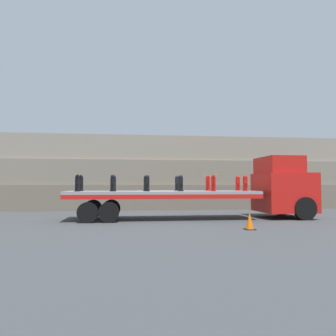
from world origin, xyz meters
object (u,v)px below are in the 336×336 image
(fire_hydrant_black_far_1, at_px, (114,183))
(fire_hydrant_black_near_2, at_px, (147,183))
(fire_hydrant_black_far_3, at_px, (177,183))
(fire_hydrant_red_near_5, at_px, (245,183))
(fire_hydrant_black_near_3, at_px, (181,183))
(fire_hydrant_black_near_1, at_px, (113,183))
(fire_hydrant_black_far_2, at_px, (146,183))
(fire_hydrant_red_near_4, at_px, (213,183))
(traffic_cone, at_px, (250,221))
(truck_cab, at_px, (285,187))
(flatbed_trailer, at_px, (149,197))
(fire_hydrant_red_far_5, at_px, (238,183))
(fire_hydrant_black_near_0, at_px, (77,183))
(fire_hydrant_black_far_0, at_px, (81,183))
(fire_hydrant_red_far_4, at_px, (208,183))

(fire_hydrant_black_far_1, xyz_separation_m, fire_hydrant_black_near_2, (1.57, -1.08, 0.00))
(fire_hydrant_black_far_3, relative_size, fire_hydrant_red_near_5, 1.00)
(fire_hydrant_black_far_3, bearing_deg, fire_hydrant_black_near_3, -90.00)
(fire_hydrant_red_near_5, bearing_deg, fire_hydrant_black_near_3, 180.00)
(fire_hydrant_black_far_3, bearing_deg, fire_hydrant_black_near_1, -161.07)
(fire_hydrant_black_far_2, height_order, fire_hydrant_red_near_4, same)
(fire_hydrant_red_near_4, height_order, traffic_cone, fire_hydrant_red_near_4)
(fire_hydrant_black_near_1, bearing_deg, fire_hydrant_black_far_2, 34.45)
(truck_cab, bearing_deg, fire_hydrant_black_far_1, 176.39)
(flatbed_trailer, xyz_separation_m, fire_hydrant_black_far_1, (-1.68, 0.54, 0.64))
(truck_cab, bearing_deg, fire_hydrant_red_far_5, 166.58)
(fire_hydrant_black_near_0, xyz_separation_m, fire_hydrant_red_near_5, (7.86, 0.00, 0.00))
(fire_hydrant_black_near_1, height_order, fire_hydrant_black_far_2, same)
(truck_cab, height_order, fire_hydrant_black_far_0, truck_cab)
(fire_hydrant_black_far_3, height_order, fire_hydrant_red_far_5, same)
(fire_hydrant_black_far_1, relative_size, fire_hydrant_black_near_3, 1.00)
(fire_hydrant_black_near_3, relative_size, fire_hydrant_red_near_5, 1.00)
(fire_hydrant_black_near_2, bearing_deg, fire_hydrant_black_near_1, 180.00)
(fire_hydrant_black_near_0, xyz_separation_m, fire_hydrant_red_far_5, (7.86, 1.08, 0.00))
(fire_hydrant_black_far_1, height_order, fire_hydrant_red_far_4, same)
(flatbed_trailer, bearing_deg, traffic_cone, -48.98)
(fire_hydrant_black_far_3, bearing_deg, fire_hydrant_red_far_4, 0.00)
(fire_hydrant_black_far_1, xyz_separation_m, traffic_cone, (5.16, -4.54, -1.41))
(fire_hydrant_black_far_3, bearing_deg, fire_hydrant_black_far_2, 180.00)
(fire_hydrant_black_near_1, height_order, fire_hydrant_black_near_3, same)
(fire_hydrant_black_near_1, relative_size, fire_hydrant_black_far_3, 1.00)
(fire_hydrant_black_near_3, bearing_deg, fire_hydrant_red_far_5, 18.93)
(fire_hydrant_black_near_1, distance_m, fire_hydrant_black_far_2, 1.91)
(fire_hydrant_black_near_3, bearing_deg, fire_hydrant_black_far_0, 167.12)
(fire_hydrant_black_far_0, height_order, traffic_cone, fire_hydrant_black_far_0)
(fire_hydrant_black_near_3, distance_m, fire_hydrant_red_near_4, 1.57)
(fire_hydrant_black_far_1, relative_size, traffic_cone, 1.20)
(fire_hydrant_black_near_0, xyz_separation_m, fire_hydrant_black_far_1, (1.57, 1.08, 0.00))
(fire_hydrant_black_near_0, relative_size, fire_hydrant_black_near_1, 1.00)
(fire_hydrant_black_far_2, height_order, fire_hydrant_black_near_3, same)
(fire_hydrant_black_near_1, relative_size, fire_hydrant_red_far_4, 1.00)
(fire_hydrant_black_near_0, bearing_deg, fire_hydrant_red_near_5, 0.00)
(fire_hydrant_black_far_0, distance_m, fire_hydrant_black_near_1, 1.91)
(fire_hydrant_black_far_1, relative_size, fire_hydrant_black_far_3, 1.00)
(fire_hydrant_black_far_1, relative_size, fire_hydrant_red_far_4, 1.00)
(fire_hydrant_red_near_4, bearing_deg, fire_hydrant_black_far_3, 145.55)
(fire_hydrant_black_near_0, distance_m, fire_hydrant_black_far_0, 1.08)
(flatbed_trailer, xyz_separation_m, fire_hydrant_red_far_5, (4.61, 0.54, 0.64))
(fire_hydrant_black_far_2, distance_m, fire_hydrant_black_near_3, 1.91)
(fire_hydrant_black_far_0, xyz_separation_m, fire_hydrant_black_near_3, (4.72, -1.08, 0.00))
(fire_hydrant_black_far_3, height_order, fire_hydrant_red_far_4, same)
(fire_hydrant_black_near_2, height_order, fire_hydrant_red_far_4, same)
(fire_hydrant_black_near_0, height_order, fire_hydrant_red_far_5, same)
(fire_hydrant_black_far_1, distance_m, fire_hydrant_red_far_5, 6.29)
(fire_hydrant_black_near_1, bearing_deg, fire_hydrant_black_far_1, 90.00)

